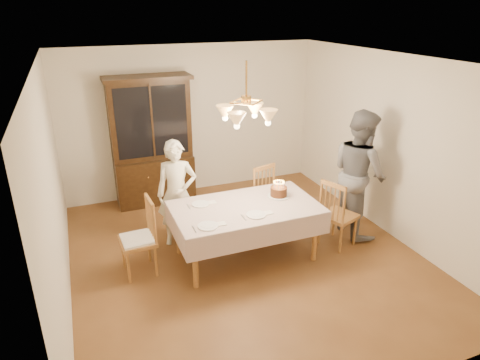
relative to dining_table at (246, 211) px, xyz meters
name	(u,v)px	position (x,y,z in m)	size (l,w,h in m)	color
ground	(245,256)	(0.00, 0.00, -0.68)	(5.00, 5.00, 0.00)	brown
room_shell	(246,146)	(0.00, 0.00, 0.90)	(5.00, 5.00, 5.00)	white
dining_table	(246,211)	(0.00, 0.00, 0.00)	(1.90, 1.10, 0.76)	#945E2B
china_hutch	(152,144)	(-0.77, 2.25, 0.36)	(1.38, 0.54, 2.16)	black
chair_far_side	(256,196)	(0.53, 0.87, -0.24)	(0.54, 0.52, 1.00)	#945E2B
chair_left_end	(138,241)	(-1.39, 0.15, -0.23)	(0.44, 0.46, 1.00)	#945E2B
chair_right_end	(338,216)	(1.33, -0.18, -0.24)	(0.55, 0.56, 1.00)	#945E2B
elderly_woman	(177,194)	(-0.74, 0.71, 0.08)	(0.56, 0.36, 1.52)	#EEE5C9
adult_in_grey	(359,173)	(1.81, 0.08, 0.25)	(0.90, 0.71, 1.86)	slate
birthday_cake	(279,192)	(0.53, 0.12, 0.14)	(0.30, 0.30, 0.22)	white
place_setting_near_left	(209,226)	(-0.61, -0.35, 0.08)	(0.40, 0.25, 0.02)	white
place_setting_near_right	(257,215)	(0.03, -0.29, 0.08)	(0.40, 0.25, 0.02)	white
place_setting_far_left	(202,204)	(-0.52, 0.26, 0.08)	(0.38, 0.23, 0.02)	white
chandelier	(246,114)	(0.00, 0.00, 1.29)	(0.62, 0.62, 0.73)	#BF8C3F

